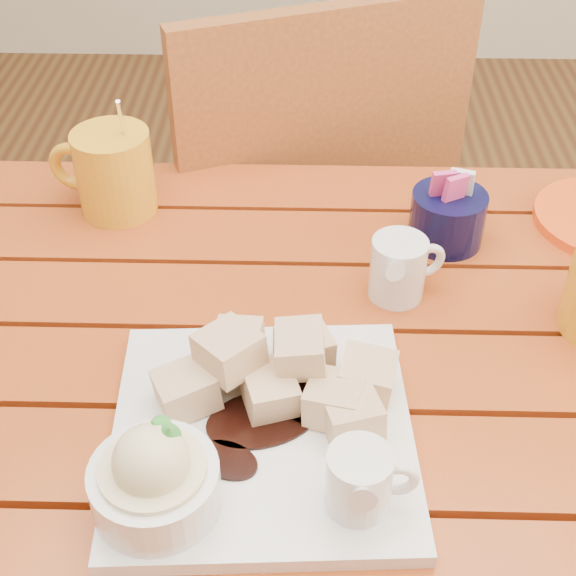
{
  "coord_description": "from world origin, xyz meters",
  "views": [
    {
      "loc": [
        0.02,
        -0.58,
        1.33
      ],
      "look_at": [
        0.01,
        0.04,
        0.82
      ],
      "focal_mm": 50.0,
      "sensor_mm": 36.0,
      "label": 1
    }
  ],
  "objects_px": {
    "table": "(281,436)",
    "dessert_plate": "(245,432)",
    "chair_far": "(297,222)",
    "coffee_mug_left": "(112,171)"
  },
  "relations": [
    {
      "from": "table",
      "to": "dessert_plate",
      "type": "height_order",
      "value": "dessert_plate"
    },
    {
      "from": "dessert_plate",
      "to": "chair_far",
      "type": "bearing_deg",
      "value": 87.1
    },
    {
      "from": "coffee_mug_left",
      "to": "chair_far",
      "type": "relative_size",
      "value": 0.17
    },
    {
      "from": "dessert_plate",
      "to": "table",
      "type": "bearing_deg",
      "value": 76.46
    },
    {
      "from": "dessert_plate",
      "to": "coffee_mug_left",
      "type": "height_order",
      "value": "coffee_mug_left"
    },
    {
      "from": "table",
      "to": "coffee_mug_left",
      "type": "distance_m",
      "value": 0.39
    },
    {
      "from": "dessert_plate",
      "to": "chair_far",
      "type": "relative_size",
      "value": 0.3
    },
    {
      "from": "dessert_plate",
      "to": "chair_far",
      "type": "height_order",
      "value": "chair_far"
    },
    {
      "from": "coffee_mug_left",
      "to": "chair_far",
      "type": "distance_m",
      "value": 0.46
    },
    {
      "from": "table",
      "to": "coffee_mug_left",
      "type": "xyz_separation_m",
      "value": [
        -0.22,
        0.28,
        0.16
      ]
    }
  ]
}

